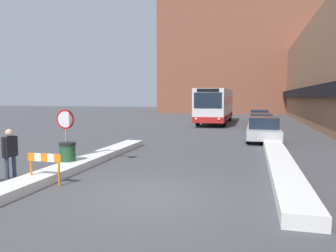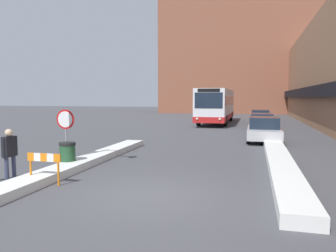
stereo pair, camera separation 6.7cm
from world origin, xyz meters
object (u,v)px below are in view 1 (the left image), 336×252
Objects in this scene: city_bus at (216,105)px; pedestrian at (10,151)px; parked_car_front at (263,129)px; stop_sign at (66,125)px; construction_barricade at (45,163)px; trash_bin at (68,155)px; parked_car_middle at (261,122)px; parked_car_back at (259,117)px.

pedestrian is at bearing -97.76° from city_bus.
parked_car_front is 11.70m from stop_sign.
city_bus is at bearing 84.79° from construction_barricade.
stop_sign is at bearing 2.64° from pedestrian.
parked_car_front reaches higher than trash_bin.
city_bus is at bearing 81.19° from stop_sign.
parked_car_back is (-0.00, 6.51, 0.02)m from parked_car_middle.
trash_bin is at bearing 105.10° from construction_barricade.
parked_car_middle is at bearing -90.00° from parked_car_back.
city_bus is 22.16m from stop_sign.
stop_sign is at bearing -130.95° from parked_car_front.
city_bus reaches higher than stop_sign.
parked_car_middle is 0.99× the size of parked_car_back.
parked_car_middle is 16.73m from stop_sign.
parked_car_middle is (4.26, -7.04, -1.13)m from city_bus.
parked_car_front is at bearing 53.38° from trash_bin.
pedestrian is at bearing -103.17° from trash_bin.
construction_barricade is (1.13, 0.07, -0.32)m from pedestrian.
trash_bin is at bearing -97.20° from city_bus.
city_bus is 22.88m from trash_bin.
pedestrian reaches higher than parked_car_middle.
stop_sign reaches higher than parked_car_front.
pedestrian is at bearing -122.84° from parked_car_front.
pedestrian reaches higher than parked_car_back.
parked_car_back is at bearing -14.75° from pedestrian.
parked_car_front reaches higher than parked_car_back.
stop_sign reaches higher than parked_car_back.
parked_car_front is 11.94m from trash_bin.
parked_car_front is 6.04m from parked_car_middle.
construction_barricade is at bearing -83.75° from pedestrian.
construction_barricade is (-6.52, -17.83, -0.02)m from parked_car_middle.
parked_car_back reaches higher than construction_barricade.
parked_car_middle is 19.47m from pedestrian.
pedestrian is (-7.65, -24.40, 0.28)m from parked_car_back.
parked_car_middle is 4.70× the size of trash_bin.
parked_car_middle reaches higher than construction_barricade.
parked_car_middle is 6.51m from parked_car_back.
trash_bin is at bearing -55.10° from stop_sign.
parked_car_middle is at bearing -58.84° from city_bus.
city_bus is at bearing 82.80° from trash_bin.
parked_car_front is 2.72× the size of pedestrian.
stop_sign is at bearing -98.81° from city_bus.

